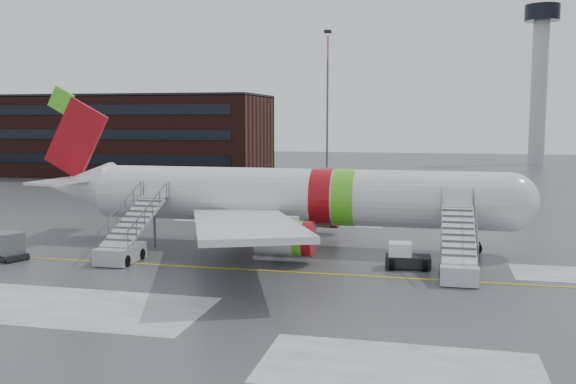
% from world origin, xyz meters
% --- Properties ---
extents(ground, '(260.00, 260.00, 0.00)m').
position_xyz_m(ground, '(0.00, 0.00, 0.00)').
color(ground, '#494C4F').
rests_on(ground, ground).
extents(airliner, '(35.03, 32.97, 11.18)m').
position_xyz_m(airliner, '(0.74, 6.44, 3.42)').
color(airliner, silver).
rests_on(airliner, ground).
extents(airstair_fwd, '(2.05, 7.70, 3.48)m').
position_xyz_m(airstair_fwd, '(12.43, -0.10, 1.06)').
color(airstair_fwd, silver).
rests_on(airstair_fwd, ground).
extents(airstair_aft, '(2.05, 7.70, 3.48)m').
position_xyz_m(airstair_aft, '(-7.67, -0.10, 1.06)').
color(airstair_aft, '#A3A5AA').
rests_on(airstair_aft, ground).
extents(pushback_tug, '(2.71, 2.10, 1.51)m').
position_xyz_m(pushback_tug, '(9.46, 1.53, 0.67)').
color(pushback_tug, black).
rests_on(pushback_tug, ground).
extents(uld_container, '(2.55, 2.24, 1.73)m').
position_xyz_m(uld_container, '(-14.83, -1.77, 0.81)').
color(uld_container, black).
rests_on(uld_container, ground).
extents(terminal_building, '(62.00, 16.11, 12.30)m').
position_xyz_m(terminal_building, '(-45.00, 54.98, 6.20)').
color(terminal_building, '#3F1E16').
rests_on(terminal_building, ground).
extents(control_tower, '(6.40, 6.40, 30.00)m').
position_xyz_m(control_tower, '(30.00, 95.00, 18.75)').
color(control_tower, '#B2B5BA').
rests_on(control_tower, ground).
extents(light_mast_far_n, '(1.20, 1.20, 24.25)m').
position_xyz_m(light_mast_far_n, '(-8.00, 78.00, 13.84)').
color(light_mast_far_n, '#595B60').
rests_on(light_mast_far_n, ground).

